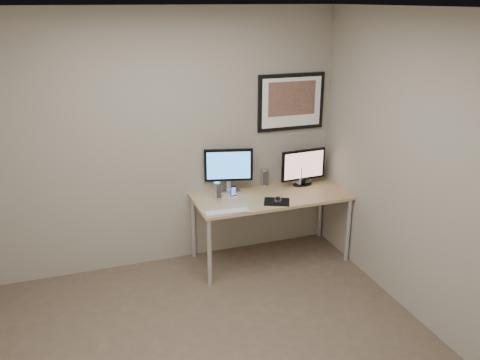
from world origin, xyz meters
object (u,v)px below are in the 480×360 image
(fan_unit, at_px, (302,173))
(speaker_right, at_px, (264,178))
(framed_art, at_px, (291,102))
(keyboard, at_px, (227,212))
(monitor_large, at_px, (229,168))
(desk, at_px, (271,201))
(monitor_tv, at_px, (303,166))
(speaker_left, at_px, (217,190))
(phone_dock, at_px, (233,192))

(fan_unit, bearing_deg, speaker_right, 153.29)
(framed_art, bearing_deg, keyboard, -146.37)
(monitor_large, bearing_deg, fan_unit, 11.39)
(framed_art, height_order, monitor_large, framed_art)
(desk, distance_m, framed_art, 1.07)
(speaker_right, bearing_deg, desk, -96.33)
(monitor_large, bearing_deg, desk, -20.54)
(desk, height_order, speaker_right, speaker_right)
(desk, distance_m, monitor_tv, 0.55)
(speaker_right, height_order, fan_unit, fan_unit)
(desk, bearing_deg, keyboard, -153.79)
(speaker_right, xyz_separation_m, fan_unit, (0.41, -0.07, 0.03))
(fan_unit, bearing_deg, keyboard, -170.50)
(monitor_tv, relative_size, speaker_right, 2.87)
(monitor_tv, bearing_deg, monitor_large, 170.30)
(monitor_large, height_order, keyboard, monitor_large)
(monitor_large, bearing_deg, speaker_right, 19.03)
(monitor_large, relative_size, speaker_left, 2.96)
(monitor_large, xyz_separation_m, keyboard, (-0.20, -0.54, -0.25))
(desk, bearing_deg, speaker_left, 169.21)
(framed_art, distance_m, fan_unit, 0.79)
(desk, height_order, monitor_large, monitor_large)
(framed_art, relative_size, monitor_large, 1.50)
(desk, height_order, framed_art, framed_art)
(speaker_left, height_order, fan_unit, fan_unit)
(phone_dock, height_order, fan_unit, fan_unit)
(monitor_tv, xyz_separation_m, fan_unit, (0.01, 0.06, -0.09))
(monitor_large, relative_size, speaker_right, 2.80)
(speaker_right, bearing_deg, framed_art, 8.63)
(desk, xyz_separation_m, framed_art, (0.35, 0.33, 0.96))
(desk, relative_size, monitor_large, 3.20)
(monitor_tv, xyz_separation_m, phone_dock, (-0.83, -0.09, -0.15))
(speaker_left, xyz_separation_m, fan_unit, (1.00, 0.12, 0.04))
(speaker_right, bearing_deg, monitor_large, -172.84)
(monitor_tv, distance_m, keyboard, 1.13)
(monitor_large, distance_m, monitor_tv, 0.82)
(phone_dock, bearing_deg, framed_art, 15.72)
(desk, relative_size, monitor_tv, 3.12)
(monitor_large, xyz_separation_m, speaker_left, (-0.17, -0.15, -0.17))
(desk, height_order, fan_unit, fan_unit)
(monitor_large, relative_size, phone_dock, 4.08)
(speaker_right, relative_size, keyboard, 0.41)
(monitor_tv, xyz_separation_m, keyboard, (-1.01, -0.45, -0.21))
(monitor_large, distance_m, keyboard, 0.63)
(desk, bearing_deg, monitor_large, 145.68)
(phone_dock, bearing_deg, desk, -14.03)
(monitor_tv, xyz_separation_m, speaker_left, (-0.99, -0.06, -0.13))
(framed_art, height_order, speaker_right, framed_art)
(monitor_large, bearing_deg, framed_art, 19.65)
(phone_dock, distance_m, fan_unit, 0.86)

